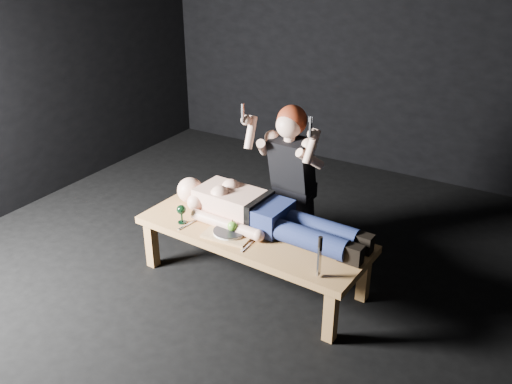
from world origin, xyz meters
TOP-DOWN VIEW (x-y plane):
  - ground at (0.00, 0.00)m, footprint 5.00×5.00m
  - back_wall at (0.00, 2.50)m, footprint 5.00×0.00m
  - table at (0.10, -0.12)m, footprint 1.80×0.76m
  - lying_man at (0.16, -0.02)m, footprint 1.84×0.65m
  - kneeling_woman at (0.13, 0.51)m, footprint 0.74×0.82m
  - serving_tray at (-0.02, -0.26)m, footprint 0.37×0.28m
  - plate at (-0.02, -0.26)m, footprint 0.25×0.25m
  - apple at (0.00, -0.25)m, footprint 0.08×0.08m
  - goblet at (-0.43, -0.29)m, footprint 0.08×0.08m
  - fork_flat at (-0.37, -0.30)m, footprint 0.04×0.19m
  - knife_flat at (0.18, -0.32)m, footprint 0.02×0.19m
  - spoon_flat at (0.11, -0.24)m, footprint 0.09×0.18m
  - carving_knife at (0.76, -0.40)m, footprint 0.04×0.04m

SIDE VIEW (x-z plane):
  - ground at x=0.00m, z-range 0.00..0.00m
  - table at x=0.10m, z-range 0.00..0.45m
  - fork_flat at x=-0.37m, z-range 0.45..0.46m
  - knife_flat at x=0.18m, z-range 0.45..0.46m
  - spoon_flat at x=0.11m, z-range 0.45..0.46m
  - serving_tray at x=-0.02m, z-range 0.45..0.47m
  - plate at x=-0.02m, z-range 0.47..0.49m
  - goblet at x=-0.43m, z-range 0.45..0.60m
  - apple at x=0.00m, z-range 0.49..0.56m
  - lying_man at x=0.16m, z-range 0.45..0.72m
  - carving_knife at x=0.76m, z-range 0.45..0.75m
  - kneeling_woman at x=0.13m, z-range 0.00..1.32m
  - back_wall at x=0.00m, z-range -1.00..4.00m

